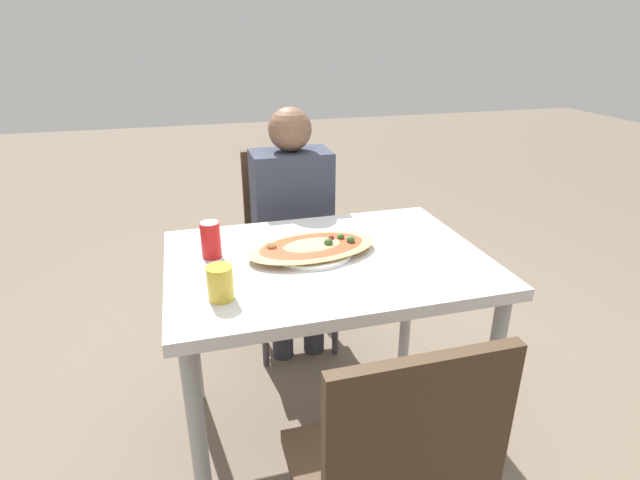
# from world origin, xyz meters

# --- Properties ---
(ground_plane) EXTENTS (14.00, 14.00, 0.00)m
(ground_plane) POSITION_xyz_m (0.00, 0.00, 0.00)
(ground_plane) COLOR #6B5B4C
(dining_table) EXTENTS (1.06, 0.76, 0.76)m
(dining_table) POSITION_xyz_m (0.00, 0.00, 0.67)
(dining_table) COLOR silver
(dining_table) RESTS_ON ground_plane
(chair_far_seated) EXTENTS (0.40, 0.40, 0.94)m
(chair_far_seated) POSITION_xyz_m (0.01, 0.72, 0.53)
(chair_far_seated) COLOR #3F2D1E
(chair_far_seated) RESTS_ON ground_plane
(person_seated) EXTENTS (0.34, 0.24, 1.17)m
(person_seated) POSITION_xyz_m (0.01, 0.60, 0.68)
(person_seated) COLOR #2D2D38
(person_seated) RESTS_ON ground_plane
(pizza_main) EXTENTS (0.48, 0.30, 0.06)m
(pizza_main) POSITION_xyz_m (-0.04, 0.04, 0.78)
(pizza_main) COLOR white
(pizza_main) RESTS_ON dining_table
(soda_can) EXTENTS (0.07, 0.07, 0.12)m
(soda_can) POSITION_xyz_m (-0.37, 0.11, 0.82)
(soda_can) COLOR red
(soda_can) RESTS_ON dining_table
(drink_glass) EXTENTS (0.08, 0.08, 0.10)m
(drink_glass) POSITION_xyz_m (-0.37, -0.19, 0.81)
(drink_glass) COLOR gold
(drink_glass) RESTS_ON dining_table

